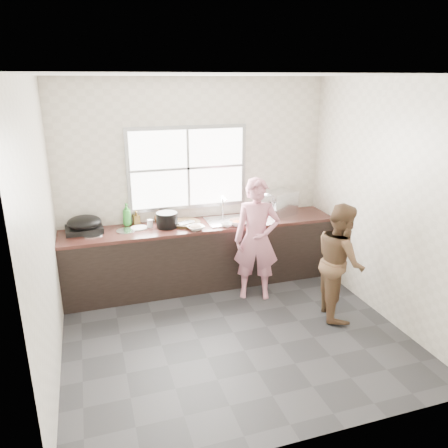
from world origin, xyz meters
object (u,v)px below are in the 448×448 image
object	(u,v)px
bowl_mince	(196,228)
wok	(84,222)
cutting_board	(186,223)
glass_jar	(150,224)
pot_lid_left	(93,235)
black_pot	(167,220)
dish_rack	(280,203)
bottle_green	(127,215)
pot_lid_right	(126,231)
woman	(257,243)
bowl_held	(227,224)
bottle_brown_short	(159,217)
burner	(84,228)
bowl_crabs	(238,223)
plate_food	(139,228)
bottle_brown_tall	(136,218)
person_side	(340,261)

from	to	relation	value
bowl_mince	wok	xyz separation A→B (m)	(-1.33, 0.31, 0.11)
cutting_board	bowl_mince	xyz separation A→B (m)	(0.07, -0.24, 0.01)
glass_jar	pot_lid_left	world-z (taller)	glass_jar
black_pot	pot_lid_left	xyz separation A→B (m)	(-0.92, -0.02, -0.09)
dish_rack	glass_jar	bearing A→B (deg)	160.02
bottle_green	glass_jar	distance (m)	0.33
cutting_board	pot_lid_left	bearing A→B (deg)	-177.28
bowl_mince	pot_lid_right	xyz separation A→B (m)	(-0.84, 0.21, -0.02)
woman	glass_jar	bearing A→B (deg)	173.80
bowl_held	bottle_brown_short	bearing A→B (deg)	151.16
bottle_green	burner	xyz separation A→B (m)	(-0.54, -0.04, -0.11)
bowl_crabs	pot_lid_left	world-z (taller)	bowl_crabs
woman	dish_rack	size ratio (longest dim) A/B	3.28
wok	plate_food	bearing A→B (deg)	-3.32
bottle_green	dish_rack	size ratio (longest dim) A/B	0.67
black_pot	dish_rack	distance (m)	1.60
bottle_brown_short	glass_jar	bearing A→B (deg)	-131.18
bottle_brown_tall	glass_jar	bearing A→B (deg)	-47.68
black_pot	person_side	bearing A→B (deg)	-35.84
black_pot	wok	world-z (taller)	wok
burner	dish_rack	world-z (taller)	dish_rack
black_pot	plate_food	xyz separation A→B (m)	(-0.35, 0.06, -0.09)
burner	glass_jar	bearing A→B (deg)	-8.76
bottle_brown_short	dish_rack	distance (m)	1.67
bowl_crabs	glass_jar	xyz separation A→B (m)	(-1.09, 0.28, 0.02)
cutting_board	bottle_brown_tall	size ratio (longest dim) A/B	2.25
bowl_crabs	plate_food	world-z (taller)	bowl_crabs
cutting_board	bottle_green	xyz separation A→B (m)	(-0.73, 0.20, 0.13)
person_side	cutting_board	distance (m)	2.00
woman	burner	size ratio (longest dim) A/B	3.26
woman	pot_lid_right	xyz separation A→B (m)	(-1.53, 0.56, 0.14)
glass_jar	bowl_held	bearing A→B (deg)	-16.26
woman	plate_food	world-z (taller)	woman
bowl_held	glass_jar	xyz separation A→B (m)	(-0.94, 0.28, 0.02)
person_side	bottle_brown_tall	xyz separation A→B (m)	(-2.12, 1.50, 0.26)
person_side	cutting_board	bearing A→B (deg)	64.44
wok	pot_lid_left	bearing A→B (deg)	-55.26
cutting_board	pot_lid_right	size ratio (longest dim) A/B	1.57
burner	bowl_mince	bearing A→B (deg)	-16.62
bowl_crabs	dish_rack	size ratio (longest dim) A/B	0.42
bowl_crabs	pot_lid_right	distance (m)	1.42
bottle_green	pot_lid_left	size ratio (longest dim) A/B	1.23
bowl_held	bottle_brown_tall	distance (m)	1.18
cutting_board	black_pot	bearing A→B (deg)	-172.73
bowl_mince	bowl_crabs	xyz separation A→B (m)	(0.56, 0.00, 0.00)
person_side	plate_food	bearing A→B (deg)	73.09
bottle_brown_tall	pot_lid_right	world-z (taller)	bottle_brown_tall
woman	pot_lid_right	bearing A→B (deg)	-179.33
bowl_crabs	bottle_brown_short	bearing A→B (deg)	155.09
pot_lid_left	bowl_mince	bearing A→B (deg)	-8.53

